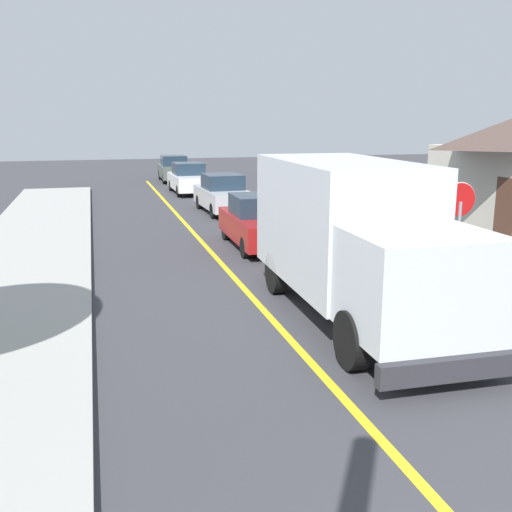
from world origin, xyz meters
TOP-DOWN VIEW (x-y plane):
  - centre_line_yellow at (0.00, 10.00)m, footprint 0.16×56.00m
  - box_truck at (1.67, 9.16)m, footprint 2.55×7.23m
  - parked_car_near at (1.65, 16.29)m, footprint 1.86×4.42m
  - parked_car_mid at (2.07, 23.60)m, footprint 1.95×4.46m
  - parked_car_far at (1.68, 30.79)m, footprint 1.86×4.43m
  - parked_car_furthest at (1.75, 37.43)m, footprint 1.90×4.44m
  - parked_van_across at (5.20, 14.15)m, footprint 2.01×4.48m
  - stop_sign at (4.67, 9.95)m, footprint 0.80×0.10m

SIDE VIEW (x-z plane):
  - centre_line_yellow at x=0.00m, z-range 0.00..0.01m
  - parked_car_near at x=1.65m, z-range -0.04..1.63m
  - parked_car_mid at x=2.07m, z-range -0.04..1.63m
  - parked_car_far at x=1.68m, z-range -0.04..1.63m
  - parked_car_furthest at x=1.75m, z-range -0.04..1.63m
  - parked_van_across at x=5.20m, z-range -0.04..1.63m
  - box_truck at x=1.67m, z-range 0.17..3.37m
  - stop_sign at x=4.67m, z-range 0.53..3.18m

